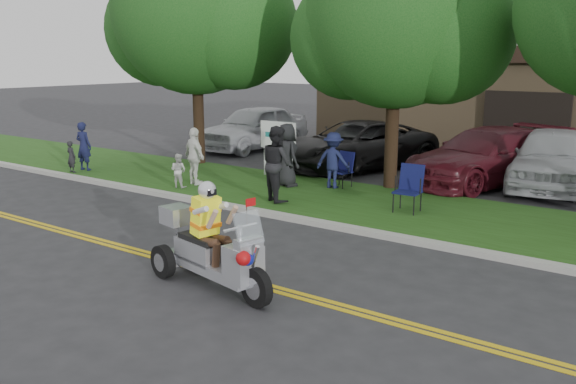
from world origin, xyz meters
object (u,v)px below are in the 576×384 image
Objects in this scene: trike_scooter at (210,250)px; parked_car_mid at (356,145)px; spectator_adult_mid at (277,164)px; parked_car_far_right at (552,158)px; spectator_adult_left at (84,146)px; lawn_chair_a at (410,185)px; parked_car_left at (361,146)px; parked_car_right at (487,157)px; parked_car_far_left at (254,127)px; spectator_adult_right at (195,156)px; lawn_chair_b at (344,167)px.

parked_car_mid is at bearing 119.04° from trike_scooter.
spectator_adult_mid reaches higher than parked_car_far_right.
spectator_adult_left reaches higher than parked_car_mid.
lawn_chair_a is 6.01m from parked_car_mid.
trike_scooter is at bearing -100.65° from lawn_chair_a.
trike_scooter is at bearing -74.21° from parked_car_left.
parked_car_right is (4.35, -0.47, 0.11)m from parked_car_left.
trike_scooter is at bearing -111.77° from parked_car_far_right.
parked_car_far_left is (1.16, 7.09, 0.00)m from spectator_adult_left.
spectator_adult_right reaches higher than spectator_adult_left.
parked_car_right is at bearing 82.03° from lawn_chair_a.
parked_car_right is at bearing -7.29° from parked_car_left.
spectator_adult_right is (4.40, 0.43, 0.04)m from spectator_adult_left.
parked_car_right is (9.69, -1.36, -0.06)m from parked_car_far_left.
spectator_adult_mid is at bearing -167.15° from spectator_adult_right.
trike_scooter reaches higher than lawn_chair_a.
parked_car_far_right is (2.63, 11.14, 0.25)m from trike_scooter.
parked_car_far_left is at bearing 137.74° from trike_scooter.
lawn_chair_b is 0.17× the size of parked_car_mid.
lawn_chair_a is at bearing -155.94° from spectator_adult_right.
spectator_adult_left is (-9.87, 4.86, 0.26)m from trike_scooter.
lawn_chair_a is 6.20m from spectator_adult_right.
trike_scooter reaches higher than parked_car_far_right.
spectator_adult_mid reaches higher than lawn_chair_b.
parked_car_far_right reaches higher than lawn_chair_b.
trike_scooter is 5.63m from spectator_adult_mid.
parked_car_mid reaches higher than lawn_chair_a.
parked_car_left is at bearing -145.97° from spectator_adult_left.
spectator_adult_right is at bearing -152.64° from parked_car_far_right.
parked_car_mid is at bearing 127.27° from lawn_chair_a.
spectator_adult_right is (-3.51, -2.22, 0.26)m from lawn_chair_b.
lawn_chair_a is 11.10m from parked_car_far_left.
parked_car_right is at bearing 21.01° from parked_car_mid.
parked_car_far_left is 1.02× the size of parked_car_far_right.
lawn_chair_b is at bearing -171.08° from spectator_adult_left.
lawn_chair_b is 0.63× the size of spectator_adult_left.
spectator_adult_left is at bearing -118.91° from parked_car_mid.
spectator_adult_left is 8.99m from parked_car_left.
spectator_adult_mid reaches higher than parked_car_right.
trike_scooter reaches higher than parked_car_left.
parked_car_left is at bearing 118.60° from trike_scooter.
lawn_chair_b is 8.34m from spectator_adult_left.
parked_car_far_right reaches higher than lawn_chair_a.
parked_car_left is at bearing 124.65° from lawn_chair_a.
parked_car_left is (-4.05, 5.03, -0.02)m from lawn_chair_a.
parked_car_far_left is at bearing 143.59° from lawn_chair_a.
spectator_adult_right reaches higher than parked_car_right.
parked_car_left is (5.34, -0.89, -0.18)m from parked_car_far_left.
spectator_adult_left is 0.81× the size of spectator_adult_mid.
parked_car_far_left is 5.59m from parked_car_mid.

